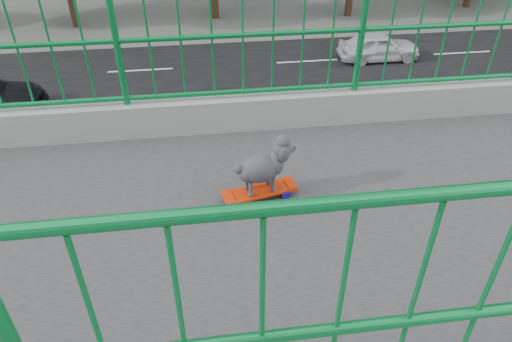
{
  "coord_description": "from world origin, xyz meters",
  "views": [
    {
      "loc": [
        2.33,
        2.61,
        9.2
      ],
      "look_at": [
        -0.93,
        3.04,
        6.83
      ],
      "focal_mm": 33.27,
      "sensor_mm": 36.0,
      "label": 1
    }
  ],
  "objects_px": {
    "car_2": "(258,121)",
    "car_1": "(333,166)",
    "poodle": "(263,166)",
    "skateboard": "(260,192)",
    "car_4": "(379,47)"
  },
  "relations": [
    {
      "from": "car_1",
      "to": "car_2",
      "type": "distance_m",
      "value": 3.71
    },
    {
      "from": "poodle",
      "to": "car_1",
      "type": "height_order",
      "value": "poodle"
    },
    {
      "from": "skateboard",
      "to": "car_2",
      "type": "xyz_separation_m",
      "value": [
        -12.04,
        1.68,
        -6.37
      ]
    },
    {
      "from": "car_1",
      "to": "poodle",
      "type": "bearing_deg",
      "value": -21.77
    },
    {
      "from": "car_2",
      "to": "car_1",
      "type": "bearing_deg",
      "value": -149.71
    },
    {
      "from": "skateboard",
      "to": "poodle",
      "type": "relative_size",
      "value": 1.24
    },
    {
      "from": "car_1",
      "to": "car_2",
      "type": "relative_size",
      "value": 0.93
    },
    {
      "from": "car_1",
      "to": "car_4",
      "type": "xyz_separation_m",
      "value": [
        -9.6,
        4.92,
        -0.09
      ]
    },
    {
      "from": "poodle",
      "to": "car_4",
      "type": "bearing_deg",
      "value": 142.57
    },
    {
      "from": "poodle",
      "to": "car_2",
      "type": "xyz_separation_m",
      "value": [
        -12.04,
        1.66,
        -6.59
      ]
    },
    {
      "from": "car_4",
      "to": "skateboard",
      "type": "bearing_deg",
      "value": 155.32
    },
    {
      "from": "poodle",
      "to": "car_2",
      "type": "relative_size",
      "value": 0.09
    },
    {
      "from": "car_1",
      "to": "car_2",
      "type": "xyz_separation_m",
      "value": [
        -3.2,
        -1.87,
        -0.07
      ]
    },
    {
      "from": "car_2",
      "to": "car_4",
      "type": "height_order",
      "value": "car_2"
    },
    {
      "from": "skateboard",
      "to": "car_4",
      "type": "distance_m",
      "value": 21.28
    }
  ]
}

